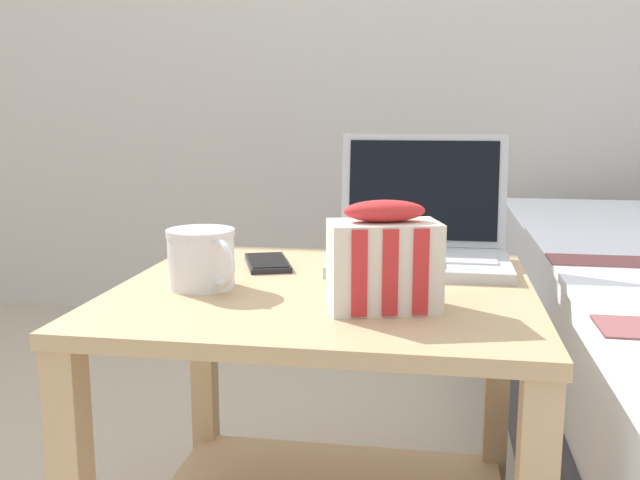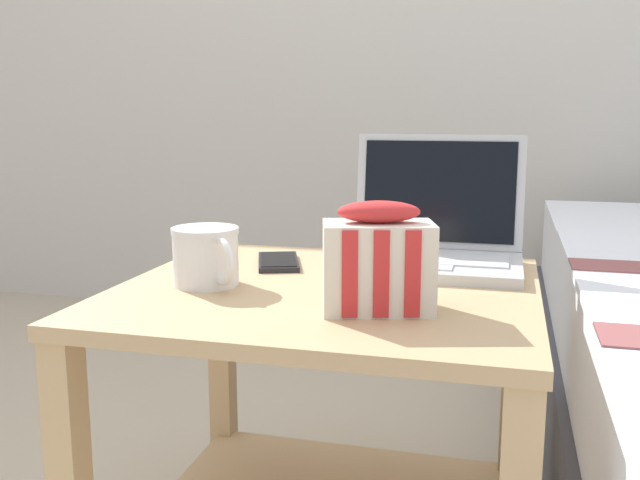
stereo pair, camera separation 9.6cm
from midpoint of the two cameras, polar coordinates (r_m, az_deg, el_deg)
The scene contains 5 objects.
bedside_table at distance 1.15m, azimuth 3.00°, elevation -12.93°, with size 0.63×0.58×0.54m.
laptop at distance 1.25m, azimuth 11.22°, elevation 0.02°, with size 0.30×0.24×0.22m.
mug_front_left at distance 1.10m, azimuth -6.63°, elevation -1.08°, with size 0.12×0.12×0.09m.
snack_bag at distance 0.95m, azimuth 7.54°, elevation -1.77°, with size 0.16×0.12×0.15m.
cell_phone at distance 1.24m, azimuth -1.17°, elevation -1.76°, with size 0.11×0.15×0.01m.
Camera 2 is at (0.26, -1.03, 0.80)m, focal length 40.00 mm.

